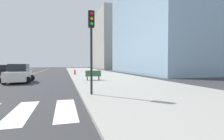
{
  "coord_description": "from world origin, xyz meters",
  "views": [
    {
      "loc": [
        6.25,
        -3.94,
        2.03
      ],
      "look_at": [
        14.52,
        25.63,
        0.95
      ],
      "focal_mm": 27.51,
      "sensor_mm": 36.0,
      "label": 1
    }
  ],
  "objects_px": {
    "fire_hydrant": "(75,72)",
    "car_silver_fourth": "(21,68)",
    "car_white_second": "(19,74)",
    "car_black_third": "(4,70)",
    "traffic_light_near_corner": "(91,36)",
    "park_bench": "(93,75)"
  },
  "relations": [
    {
      "from": "park_bench",
      "to": "fire_hydrant",
      "type": "xyz_separation_m",
      "value": [
        -1.4,
        11.35,
        -0.11
      ]
    },
    {
      "from": "car_black_third",
      "to": "car_silver_fourth",
      "type": "relative_size",
      "value": 1.13
    },
    {
      "from": "car_white_second",
      "to": "park_bench",
      "type": "relative_size",
      "value": 2.52
    },
    {
      "from": "car_white_second",
      "to": "fire_hydrant",
      "type": "xyz_separation_m",
      "value": [
        6.6,
        10.49,
        -0.37
      ]
    },
    {
      "from": "fire_hydrant",
      "to": "car_white_second",
      "type": "bearing_deg",
      "value": -122.15
    },
    {
      "from": "fire_hydrant",
      "to": "traffic_light_near_corner",
      "type": "bearing_deg",
      "value": -90.62
    },
    {
      "from": "traffic_light_near_corner",
      "to": "fire_hydrant",
      "type": "xyz_separation_m",
      "value": [
        0.22,
        20.64,
        -3.15
      ]
    },
    {
      "from": "car_silver_fourth",
      "to": "car_black_third",
      "type": "bearing_deg",
      "value": -88.57
    },
    {
      "from": "car_white_second",
      "to": "car_black_third",
      "type": "height_order",
      "value": "car_white_second"
    },
    {
      "from": "car_silver_fourth",
      "to": "park_bench",
      "type": "distance_m",
      "value": 36.89
    },
    {
      "from": "car_white_second",
      "to": "car_black_third",
      "type": "bearing_deg",
      "value": -71.13
    },
    {
      "from": "car_white_second",
      "to": "fire_hydrant",
      "type": "distance_m",
      "value": 12.4
    },
    {
      "from": "car_white_second",
      "to": "park_bench",
      "type": "xyz_separation_m",
      "value": [
        8.0,
        -0.86,
        -0.26
      ]
    },
    {
      "from": "car_silver_fourth",
      "to": "traffic_light_near_corner",
      "type": "relative_size",
      "value": 0.73
    },
    {
      "from": "park_bench",
      "to": "car_white_second",
      "type": "bearing_deg",
      "value": 87.12
    },
    {
      "from": "traffic_light_near_corner",
      "to": "car_white_second",
      "type": "bearing_deg",
      "value": -57.87
    },
    {
      "from": "car_black_third",
      "to": "fire_hydrant",
      "type": "relative_size",
      "value": 4.71
    },
    {
      "from": "car_black_third",
      "to": "park_bench",
      "type": "height_order",
      "value": "car_black_third"
    },
    {
      "from": "fire_hydrant",
      "to": "car_silver_fourth",
      "type": "bearing_deg",
      "value": 121.12
    },
    {
      "from": "car_black_third",
      "to": "park_bench",
      "type": "xyz_separation_m",
      "value": [
        14.45,
        -17.99,
        -0.19
      ]
    },
    {
      "from": "car_silver_fourth",
      "to": "fire_hydrant",
      "type": "height_order",
      "value": "car_silver_fourth"
    },
    {
      "from": "car_white_second",
      "to": "traffic_light_near_corner",
      "type": "distance_m",
      "value": 12.3
    }
  ]
}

